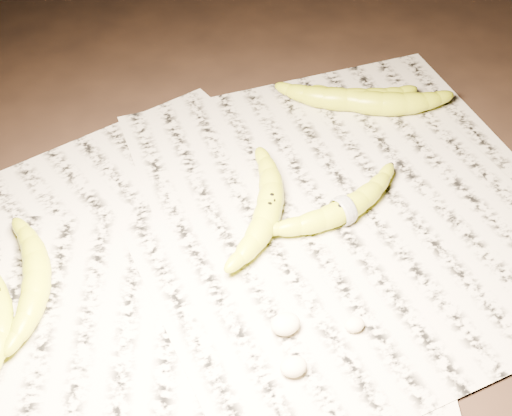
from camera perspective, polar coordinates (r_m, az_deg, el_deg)
name	(u,v)px	position (r m, az deg, el deg)	size (l,w,h in m)	color
ground	(253,257)	(0.94, -0.26, -3.95)	(3.00, 3.00, 0.00)	black
newspaper_patch	(266,249)	(0.95, 0.78, -3.30)	(0.90, 0.70, 0.01)	beige
banana_left_b	(36,277)	(0.93, -17.18, -5.26)	(0.18, 0.06, 0.04)	#B4C018
banana_center	(269,206)	(0.97, 1.06, 0.14)	(0.21, 0.06, 0.04)	#B4C018
banana_taped	(343,209)	(0.98, 7.00, -0.06)	(0.20, 0.05, 0.03)	#B4C018
banana_upper_a	(346,97)	(1.17, 7.24, 8.77)	(0.19, 0.06, 0.04)	#B4C018
banana_upper_b	(382,102)	(1.17, 10.05, 8.38)	(0.19, 0.06, 0.04)	#B4C018
measuring_tape	(343,209)	(0.98, 7.00, -0.06)	(0.04, 0.04, 0.00)	white
flesh_chunk_a	(285,322)	(0.85, 2.37, -9.09)	(0.04, 0.03, 0.02)	#FFEDC5
flesh_chunk_b	(294,365)	(0.82, 3.03, -12.40)	(0.03, 0.03, 0.02)	#FFEDC5
flesh_chunk_c	(355,323)	(0.86, 7.90, -9.06)	(0.03, 0.02, 0.01)	#FFEDC5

